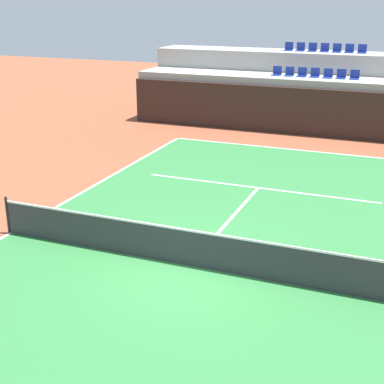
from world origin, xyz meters
name	(u,v)px	position (x,y,z in m)	size (l,w,h in m)	color
ground_plane	(189,266)	(0.00, 0.00, 0.00)	(80.00, 80.00, 0.00)	brown
court_surface	(189,266)	(0.00, 0.00, 0.01)	(11.00, 24.00, 0.01)	#2D7238
baseline_far	(292,149)	(0.00, 11.95, 0.01)	(11.00, 0.10, 0.00)	white
sideline_left	(11,233)	(-5.45, 0.00, 0.01)	(0.10, 24.00, 0.00)	white
service_line_far	(258,188)	(0.00, 6.40, 0.01)	(8.26, 0.10, 0.00)	white
centre_service_line	(229,220)	(0.00, 3.20, 0.01)	(0.10, 6.40, 0.00)	white
back_wall	(307,112)	(0.00, 14.86, 1.12)	(17.99, 0.30, 2.24)	black
stands_tier_lower	(312,104)	(0.00, 16.21, 1.29)	(17.99, 2.40, 2.58)	#9E9E99
stands_tier_upper	(321,87)	(0.00, 18.61, 1.79)	(17.99, 2.40, 3.58)	#9E9E99
seating_row_lower	(315,75)	(0.00, 16.31, 2.71)	(4.22, 0.44, 0.44)	navy
seating_row_upper	(324,49)	(0.00, 18.71, 3.71)	(4.22, 0.44, 0.44)	navy
tennis_net	(189,247)	(0.00, 0.00, 0.51)	(11.08, 0.08, 1.07)	black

